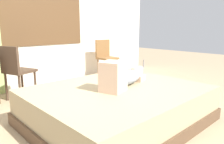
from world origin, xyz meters
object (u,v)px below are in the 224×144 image
bed (117,105)px  person_lying (124,76)px  cat (138,70)px  chair_spare (105,56)px  chair_by_desk (16,69)px

bed → person_lying: 0.36m
cat → chair_spare: (0.68, 1.52, 0.02)m
cat → chair_by_desk: (-1.36, 1.29, 0.02)m
cat → person_lying: bearing=-154.4°
bed → cat: bearing=23.2°
cat → chair_spare: size_ratio=0.41×
person_lying → chair_spare: chair_spare is taller
chair_by_desk → person_lying: bearing=-65.5°
person_lying → chair_by_desk: bearing=114.5°
bed → cat: cat is taller
cat → chair_by_desk: bearing=136.5°
chair_spare → bed: bearing=-128.1°
cat → chair_by_desk: 1.88m
bed → person_lying: (0.14, 0.03, 0.33)m
person_lying → chair_spare: size_ratio=1.08×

